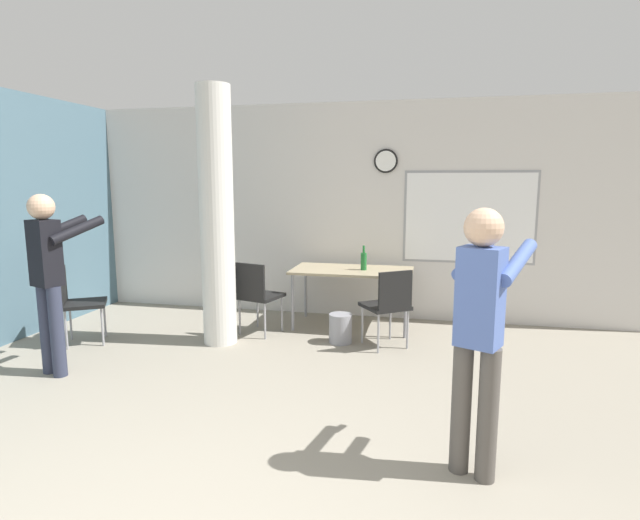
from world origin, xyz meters
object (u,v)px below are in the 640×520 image
chair_table_right (389,302)px  chair_table_left (257,292)px  chair_by_left_wall (77,299)px  person_playing_side (480,322)px  folding_table (352,273)px  bottle_on_table (364,261)px  person_watching_back (49,270)px

chair_table_right → chair_table_left: size_ratio=1.00×
chair_table_right → chair_by_left_wall: same height
chair_table_right → person_playing_side: 2.42m
folding_table → chair_by_left_wall: 3.16m
bottle_on_table → person_playing_side: size_ratio=0.18×
person_watching_back → chair_by_left_wall: bearing=115.8°
bottle_on_table → chair_table_right: bearing=-62.4°
chair_by_left_wall → person_playing_side: (4.10, -1.67, 0.46)m
person_watching_back → person_playing_side: bearing=-12.9°
bottle_on_table → chair_table_left: bottle_on_table is taller
person_watching_back → folding_table: bearing=40.6°
chair_table_left → person_playing_side: (2.26, -2.41, 0.46)m
chair_table_right → chair_table_left: same height
folding_table → person_watching_back: (-2.48, -2.12, 0.32)m
folding_table → person_playing_side: size_ratio=0.89×
folding_table → chair_table_left: 1.19m
person_playing_side → chair_by_left_wall: bearing=157.9°
person_watching_back → bottle_on_table: bearing=38.8°
chair_table_right → bottle_on_table: bearing=117.6°
bottle_on_table → chair_by_left_wall: (-3.02, -1.29, -0.33)m
folding_table → person_playing_side: person_playing_side is taller
chair_table_right → person_playing_side: person_playing_side is taller
bottle_on_table → person_playing_side: (1.09, -2.96, 0.13)m
folding_table → chair_table_left: chair_table_left is taller
bottle_on_table → chair_table_right: (0.37, -0.70, -0.33)m
chair_table_left → person_watching_back: 2.18m
chair_table_right → chair_by_left_wall: size_ratio=1.00×
chair_by_left_wall → person_watching_back: (0.39, -0.82, 0.48)m
folding_table → chair_table_right: chair_table_right is taller
person_watching_back → chair_table_left: bearing=47.2°
chair_table_right → chair_by_left_wall: (-3.38, -0.59, 0.00)m
chair_table_left → person_playing_side: person_playing_side is taller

